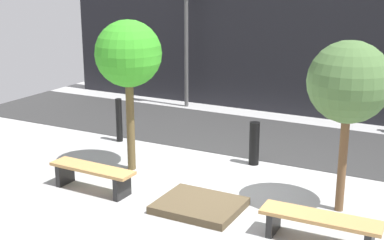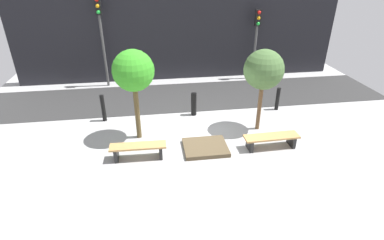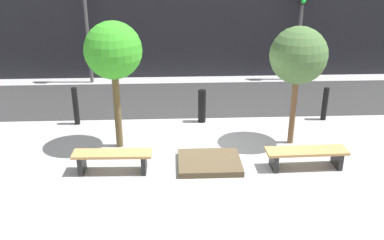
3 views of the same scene
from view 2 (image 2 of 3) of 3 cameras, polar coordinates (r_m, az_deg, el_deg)
The scene contains 13 objects.
ground_plane at distance 10.55m, azimuth 1.78°, elevation -3.28°, with size 18.00×18.00×0.00m, color #9C9C9C.
road_strip at distance 13.81m, azimuth -0.86°, elevation 4.55°, with size 18.00×3.32×0.01m, color #2C2C2C.
building_facade at distance 15.78m, azimuth -2.26°, elevation 15.28°, with size 16.20×0.50×4.10m, color black.
bench_left at distance 9.43m, azimuth -10.20°, elevation -5.44°, with size 1.74×0.47×0.48m.
bench_right at distance 10.16m, azimuth 14.86°, elevation -3.51°, with size 1.83×0.52×0.44m.
planter_bed at distance 9.87m, azimuth 2.57°, elevation -5.23°, with size 1.42×1.19×0.14m, color brown.
tree_behind_left_bench at distance 9.73m, azimuth -11.11°, elevation 9.03°, with size 1.34×1.34×3.10m.
tree_behind_right_bench at distance 10.47m, azimuth 13.50°, elevation 9.21°, with size 1.36×1.36×2.94m.
bollard_far_left at distance 11.90m, azimuth -16.55°, elevation 2.17°, with size 0.15×0.15×1.06m, color black.
bollard_left at distance 11.89m, azimuth 0.34°, elevation 3.03°, with size 0.22×0.22×0.94m, color black.
bollard_center at distance 12.85m, azimuth 15.98°, elevation 3.88°, with size 0.15×0.15×0.95m, color black.
traffic_light_west at distance 14.93m, azimuth -17.01°, elevation 16.55°, with size 0.28×0.27×4.15m.
traffic_light_mid_west at distance 15.80m, azimuth 12.21°, elevation 16.05°, with size 0.28×0.27×3.48m.
Camera 2 is at (-1.63, -8.91, 5.41)m, focal length 28.00 mm.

